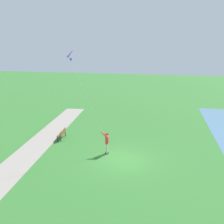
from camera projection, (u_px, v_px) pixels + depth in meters
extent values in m
plane|color=#33702D|center=(123.00, 160.00, 18.18)|extent=(120.00, 120.00, 0.00)
cube|color=gray|center=(19.00, 162.00, 17.81)|extent=(5.46, 32.08, 0.02)
cube|color=#232328|center=(107.00, 154.00, 19.18)|extent=(0.24, 0.12, 0.06)
cylinder|color=beige|center=(107.00, 149.00, 19.07)|extent=(0.14, 0.14, 0.82)
cube|color=#232328|center=(107.00, 152.00, 19.41)|extent=(0.24, 0.12, 0.06)
cylinder|color=beige|center=(107.00, 148.00, 19.29)|extent=(0.14, 0.14, 0.82)
cube|color=red|center=(107.00, 140.00, 19.00)|extent=(0.24, 0.41, 0.60)
sphere|color=tan|center=(107.00, 134.00, 18.88)|extent=(0.22, 0.22, 0.22)
ellipsoid|color=black|center=(107.00, 134.00, 18.86)|extent=(0.23, 0.23, 0.13)
cylinder|color=red|center=(104.00, 135.00, 18.83)|extent=(0.54, 0.33, 0.43)
cylinder|color=red|center=(104.00, 134.00, 19.00)|extent=(0.52, 0.37, 0.43)
sphere|color=tan|center=(102.00, 133.00, 18.91)|extent=(0.10, 0.10, 0.10)
pyramid|color=purple|center=(74.00, 54.00, 17.80)|extent=(1.12, 1.51, 0.64)
cone|color=blue|center=(71.00, 60.00, 17.84)|extent=(0.27, 0.27, 0.22)
cylinder|color=black|center=(71.00, 58.00, 17.81)|extent=(0.63, 1.22, 0.02)
cylinder|color=silver|center=(87.00, 98.00, 18.38)|extent=(2.33, 0.11, 5.52)
cube|color=brown|center=(61.00, 134.00, 22.31)|extent=(0.58, 1.54, 0.05)
cube|color=brown|center=(63.00, 132.00, 22.23)|extent=(0.18, 1.50, 0.40)
cube|color=#2D2D33|center=(57.00, 139.00, 21.74)|extent=(0.07, 0.07, 0.45)
cube|color=#2D2D33|center=(61.00, 139.00, 21.71)|extent=(0.07, 0.07, 0.45)
cube|color=#2D2D33|center=(62.00, 134.00, 23.03)|extent=(0.07, 0.07, 0.45)
cube|color=#2D2D33|center=(65.00, 134.00, 22.99)|extent=(0.07, 0.07, 0.45)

